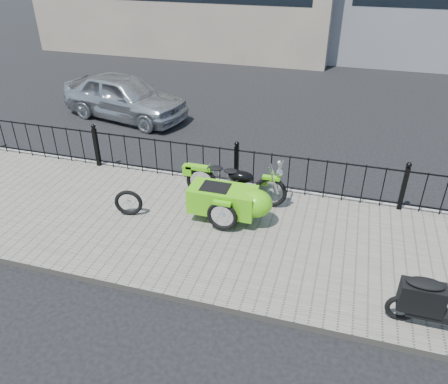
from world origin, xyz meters
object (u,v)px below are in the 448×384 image
(scooter, at_px, (441,304))
(sedan_car, at_px, (125,96))
(motorcycle_sidecar, at_px, (234,197))
(spare_tire, at_px, (129,203))

(scooter, relative_size, sedan_car, 0.41)
(motorcycle_sidecar, relative_size, scooter, 1.36)
(spare_tire, bearing_deg, scooter, -14.15)
(motorcycle_sidecar, distance_m, spare_tire, 2.11)
(scooter, distance_m, sedan_car, 10.66)
(spare_tire, xyz_separation_m, sedan_car, (-2.77, 5.20, 0.29))
(scooter, bearing_deg, spare_tire, 165.85)
(scooter, bearing_deg, sedan_car, 141.65)
(spare_tire, height_order, sedan_car, sedan_car)
(motorcycle_sidecar, xyz_separation_m, sedan_car, (-4.80, 4.69, 0.10))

